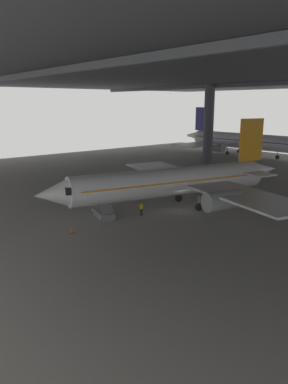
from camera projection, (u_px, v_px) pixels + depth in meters
name	position (u px, v px, depth m)	size (l,w,h in m)	color
ground_plane	(179.00, 209.00, 44.05)	(110.00, 110.00, 0.00)	gray
hangar_structure	(256.00, 70.00, 48.79)	(121.00, 99.00, 17.19)	#4C4F54
airplane_main	(176.00, 181.00, 43.82)	(31.61, 32.20, 10.34)	white
boarding_stairs	(103.00, 210.00, 40.92)	(4.18, 2.26, 4.42)	slate
crew_worker_by_stairs	(141.00, 208.00, 41.28)	(0.30, 0.54, 1.58)	#232838
airplane_distant	(241.00, 141.00, 89.66)	(35.75, 34.49, 11.23)	white
traffic_cone_orange	(72.00, 230.00, 35.72)	(0.36, 0.36, 0.60)	black
baggage_tug	(205.00, 185.00, 54.64)	(2.13, 2.51, 0.90)	yellow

